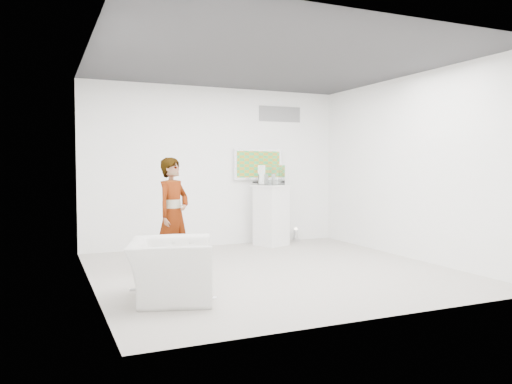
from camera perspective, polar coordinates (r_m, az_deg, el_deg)
room at (r=7.19m, az=1.83°, el=2.85°), size 5.01×5.01×3.00m
tv at (r=9.77m, az=0.19°, el=3.19°), size 1.00×0.08×0.60m
logo_decal at (r=10.07m, az=2.74°, el=8.88°), size 0.90×0.02×0.30m
person at (r=7.34m, az=-9.44°, el=-2.50°), size 0.71×0.67×1.64m
armchair at (r=5.82m, az=-9.68°, el=-8.74°), size 1.17×1.25×0.68m
pedestal at (r=9.54m, az=1.76°, el=-2.66°), size 0.73×0.73×1.16m
floor_uplight at (r=10.12m, az=4.58°, el=-4.89°), size 0.22×0.22×0.26m
vitrine at (r=9.49m, az=1.76°, el=1.95°), size 0.42×0.42×0.37m
console at (r=9.50m, az=1.76°, el=1.45°), size 0.05×0.15×0.21m
wii_remote at (r=7.60m, az=-9.17°, el=2.65°), size 0.12×0.11×0.03m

